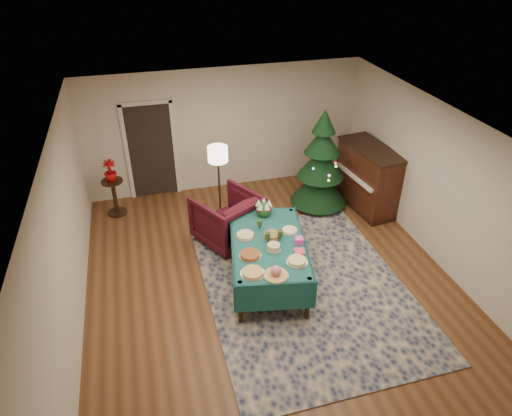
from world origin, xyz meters
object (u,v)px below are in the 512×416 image
object	(u,v)px
buffet_table	(268,250)
side_table	(115,198)
potted_plant	(111,175)
piano	(368,178)
gift_box	(299,241)
floor_lamp	(218,159)
armchair	(227,216)
christmas_tree	(321,165)

from	to	relation	value
buffet_table	side_table	world-z (taller)	buffet_table
potted_plant	piano	distance (m)	5.23
gift_box	floor_lamp	xyz separation A→B (m)	(-0.84, 2.26, 0.49)
armchair	piano	world-z (taller)	piano
side_table	potted_plant	size ratio (longest dim) A/B	1.73
potted_plant	christmas_tree	size ratio (longest dim) A/B	0.21
buffet_table	floor_lamp	world-z (taller)	floor_lamp
gift_box	potted_plant	xyz separation A→B (m)	(-2.88, 3.01, 0.04)
gift_box	piano	xyz separation A→B (m)	(2.23, 1.94, -0.20)
armchair	potted_plant	world-z (taller)	armchair
piano	floor_lamp	bearing A→B (deg)	174.19
buffet_table	floor_lamp	bearing A→B (deg)	100.35
gift_box	side_table	bearing A→B (deg)	133.68
buffet_table	potted_plant	size ratio (longest dim) A/B	5.07
floor_lamp	christmas_tree	world-z (taller)	christmas_tree
side_table	christmas_tree	world-z (taller)	christmas_tree
piano	side_table	bearing A→B (deg)	168.18
christmas_tree	buffet_table	bearing A→B (deg)	-129.98
potted_plant	side_table	bearing A→B (deg)	0.00
side_table	christmas_tree	size ratio (longest dim) A/B	0.36
potted_plant	piano	xyz separation A→B (m)	(5.11, -1.07, -0.24)
potted_plant	gift_box	bearing A→B (deg)	-46.32
armchair	christmas_tree	xyz separation A→B (m)	(2.13, 0.74, 0.43)
floor_lamp	side_table	size ratio (longest dim) A/B	2.07
gift_box	floor_lamp	size ratio (longest dim) A/B	0.08
potted_plant	piano	world-z (taller)	piano
buffet_table	potted_plant	xyz separation A→B (m)	(-2.42, 2.85, 0.25)
floor_lamp	potted_plant	size ratio (longest dim) A/B	3.59
potted_plant	piano	bearing A→B (deg)	-11.82
floor_lamp	potted_plant	world-z (taller)	floor_lamp
buffet_table	gift_box	distance (m)	0.53
christmas_tree	potted_plant	bearing A→B (deg)	169.26
armchair	floor_lamp	world-z (taller)	floor_lamp
side_table	christmas_tree	xyz separation A→B (m)	(4.15, -0.79, 0.59)
floor_lamp	potted_plant	bearing A→B (deg)	159.62
buffet_table	side_table	size ratio (longest dim) A/B	2.92
gift_box	potted_plant	distance (m)	4.17
buffet_table	gift_box	bearing A→B (deg)	-19.41
floor_lamp	piano	size ratio (longest dim) A/B	0.98
piano	potted_plant	bearing A→B (deg)	168.18
floor_lamp	christmas_tree	xyz separation A→B (m)	(2.11, -0.03, -0.39)
armchair	potted_plant	xyz separation A→B (m)	(-2.02, 1.53, 0.36)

